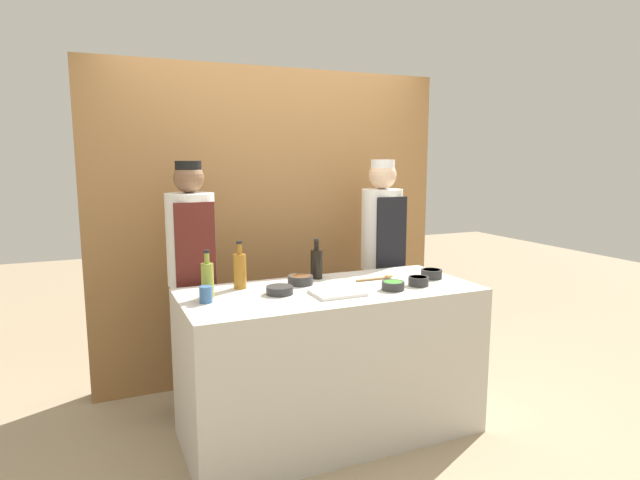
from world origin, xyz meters
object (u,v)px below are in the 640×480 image
bottle_soy (316,263)px  sauce_bowl_green (393,285)px  sauce_bowl_white (280,290)px  sauce_bowl_brown (300,279)px  chef_right (381,260)px  bottle_amber (240,270)px  bottle_oil (208,279)px  sauce_bowl_orange (431,273)px  cutting_board (338,293)px  cup_blue (206,294)px  chef_left (192,278)px  sauce_bowl_yellow (418,281)px  wooden_spoon (381,278)px

bottle_soy → sauce_bowl_green: bearing=-57.2°
sauce_bowl_white → sauce_bowl_brown: size_ratio=1.00×
chef_right → bottle_amber: bearing=-162.2°
sauce_bowl_white → sauce_bowl_green: sauce_bowl_green is taller
chef_right → sauce_bowl_brown: bearing=-152.1°
bottle_oil → chef_right: (1.45, 0.54, -0.10)m
sauce_bowl_orange → cutting_board: (-0.75, -0.13, -0.02)m
cutting_board → bottle_oil: bearing=162.7°
sauce_bowl_orange → bottle_soy: bearing=156.7°
sauce_bowl_white → sauce_bowl_green: size_ratio=1.16×
cutting_board → cup_blue: bearing=170.3°
cutting_board → chef_left: bearing=132.7°
cutting_board → cup_blue: (-0.75, 0.13, 0.04)m
cutting_board → chef_left: 1.04m
chef_left → chef_right: bearing=0.0°
sauce_bowl_yellow → bottle_soy: (-0.51, 0.44, 0.07)m
sauce_bowl_yellow → bottle_soy: 0.68m
sauce_bowl_orange → sauce_bowl_green: bearing=-157.2°
bottle_amber → chef_left: (-0.22, 0.39, -0.11)m
sauce_bowl_orange → bottle_oil: bearing=176.3°
sauce_bowl_orange → wooden_spoon: bearing=162.5°
sauce_bowl_orange → sauce_bowl_yellow: 0.24m
sauce_bowl_brown → bottle_amber: bearing=171.6°
sauce_bowl_green → bottle_oil: (-1.07, 0.26, 0.08)m
sauce_bowl_brown → chef_right: bearing=27.9°
wooden_spoon → bottle_soy: bearing=152.0°
bottle_amber → chef_right: chef_right is taller
sauce_bowl_green → sauce_bowl_white: bearing=164.8°
sauce_bowl_green → sauce_bowl_orange: bearing=22.8°
sauce_bowl_green → wooden_spoon: 0.28m
bottle_oil → sauce_bowl_yellow: bearing=-10.4°
wooden_spoon → chef_right: size_ratio=0.16×
chef_left → bottle_oil: bearing=-91.1°
bottle_soy → chef_right: 0.77m
sauce_bowl_orange → chef_left: chef_left is taller
bottle_amber → cup_blue: (-0.26, -0.25, -0.07)m
bottle_oil → sauce_bowl_orange: bearing=-3.7°
bottle_soy → bottle_amber: bearing=-173.7°
wooden_spoon → chef_left: chef_left is taller
cutting_board → sauce_bowl_brown: bearing=109.2°
sauce_bowl_yellow → cup_blue: bearing=174.0°
cutting_board → sauce_bowl_white: bearing=155.6°
sauce_bowl_white → sauce_bowl_orange: bearing=-0.7°
bottle_soy → sauce_bowl_orange: bearing=-23.3°
cup_blue → chef_right: bearing=23.3°
sauce_bowl_yellow → wooden_spoon: bearing=118.5°
cutting_board → bottle_soy: bearing=83.4°
sauce_bowl_green → bottle_soy: 0.57m
wooden_spoon → sauce_bowl_orange: bearing=-17.5°
bottle_soy → bottle_oil: bearing=-164.8°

